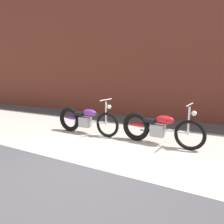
% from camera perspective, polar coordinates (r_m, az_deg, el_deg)
% --- Properties ---
extents(ground_plane, '(80.00, 80.00, 0.00)m').
position_cam_1_polar(ground_plane, '(3.72, -6.60, -15.37)').
color(ground_plane, '#47474C').
extents(sidewalk_slab, '(36.00, 3.50, 0.01)m').
position_cam_1_polar(sidewalk_slab, '(5.15, 4.81, -8.16)').
color(sidewalk_slab, '#B2ADA3').
rests_on(sidewalk_slab, ground).
extents(brick_building_wall, '(36.00, 0.50, 6.26)m').
position_cam_1_polar(brick_building_wall, '(8.33, 15.44, 20.00)').
color(brick_building_wall, brown).
rests_on(brick_building_wall, ground).
extents(motorcycle_purple, '(2.01, 0.58, 1.03)m').
position_cam_1_polar(motorcycle_purple, '(5.80, -8.26, -2.19)').
color(motorcycle_purple, black).
rests_on(motorcycle_purple, ground).
extents(motorcycle_red, '(2.01, 0.58, 1.03)m').
position_cam_1_polar(motorcycle_red, '(4.93, 12.03, -4.38)').
color(motorcycle_red, black).
rests_on(motorcycle_red, ground).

